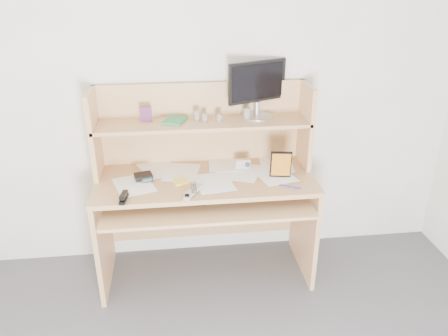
{
  "coord_description": "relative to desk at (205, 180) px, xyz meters",
  "views": [
    {
      "loc": [
        -0.18,
        -1.04,
        1.97
      ],
      "look_at": [
        0.12,
        1.43,
        0.84
      ],
      "focal_mm": 35.0,
      "sensor_mm": 36.0,
      "label": 1
    }
  ],
  "objects": [
    {
      "name": "back_wall",
      "position": [
        0.0,
        0.24,
        0.56
      ],
      "size": [
        3.6,
        0.04,
        2.5
      ],
      "primitive_type": "cube",
      "color": "white",
      "rests_on": "floor"
    },
    {
      "name": "digital_camera",
      "position": [
        0.26,
        0.03,
        0.09
      ],
      "size": [
        0.1,
        0.05,
        0.06
      ],
      "primitive_type": "cube",
      "rotation": [
        0.0,
        0.0,
        -0.1
      ],
      "color": "#B3B3B5",
      "rests_on": "paper_clutter"
    },
    {
      "name": "stapler",
      "position": [
        -0.49,
        -0.33,
        0.08
      ],
      "size": [
        0.05,
        0.13,
        0.04
      ],
      "primitive_type": "cube",
      "rotation": [
        0.0,
        0.0,
        -0.12
      ],
      "color": "black",
      "rests_on": "paper_clutter"
    },
    {
      "name": "keyboard",
      "position": [
        0.15,
        -0.16,
        -0.03
      ],
      "size": [
        0.48,
        0.22,
        0.03
      ],
      "rotation": [
        0.0,
        0.0,
        0.12
      ],
      "color": "black",
      "rests_on": "desk"
    },
    {
      "name": "wallet",
      "position": [
        -0.39,
        -0.05,
        0.08
      ],
      "size": [
        0.13,
        0.11,
        0.03
      ],
      "primitive_type": "cube",
      "rotation": [
        0.0,
        0.0,
        0.23
      ],
      "color": "black",
      "rests_on": "paper_clutter"
    },
    {
      "name": "chip_stack_b",
      "position": [
        -0.03,
        0.1,
        0.42
      ],
      "size": [
        0.05,
        0.05,
        0.06
      ],
      "primitive_type": "cylinder",
      "rotation": [
        0.0,
        0.0,
        0.22
      ],
      "color": "silver",
      "rests_on": "desk"
    },
    {
      "name": "chip_stack_c",
      "position": [
        0.11,
        0.06,
        0.41
      ],
      "size": [
        0.04,
        0.04,
        0.05
      ],
      "primitive_type": "cylinder",
      "rotation": [
        0.0,
        0.0,
        -0.21
      ],
      "color": "black",
      "rests_on": "desk"
    },
    {
      "name": "card_box",
      "position": [
        -0.36,
        0.11,
        0.44
      ],
      "size": [
        0.07,
        0.02,
        0.1
      ],
      "primitive_type": "cube",
      "rotation": [
        0.0,
        0.0,
        -0.02
      ],
      "color": "maroon",
      "rests_on": "desk"
    },
    {
      "name": "blue_pen",
      "position": [
        0.5,
        -0.28,
        0.07
      ],
      "size": [
        0.12,
        0.07,
        0.01
      ],
      "primitive_type": "cylinder",
      "rotation": [
        1.57,
        0.0,
        1.08
      ],
      "color": "#1B17AF",
      "rests_on": "paper_clutter"
    },
    {
      "name": "desk",
      "position": [
        0.0,
        0.0,
        0.0
      ],
      "size": [
        1.4,
        0.7,
        1.3
      ],
      "color": "tan",
      "rests_on": "floor"
    },
    {
      "name": "sticky_note_pad",
      "position": [
        -0.16,
        -0.13,
        0.06
      ],
      "size": [
        0.11,
        0.11,
        0.01
      ],
      "primitive_type": "cube",
      "rotation": [
        0.0,
        0.0,
        0.31
      ],
      "color": "#FEE742",
      "rests_on": "desk"
    },
    {
      "name": "paper_clutter",
      "position": [
        0.0,
        -0.08,
        0.06
      ],
      "size": [
        1.32,
        0.54,
        0.01
      ],
      "primitive_type": "cube",
      "color": "white",
      "rests_on": "desk"
    },
    {
      "name": "tv_remote",
      "position": [
        -0.08,
        -0.28,
        0.07
      ],
      "size": [
        0.13,
        0.17,
        0.02
      ],
      "primitive_type": "cube",
      "rotation": [
        0.0,
        0.0,
        -0.56
      ],
      "color": "#AFAEA9",
      "rests_on": "paper_clutter"
    },
    {
      "name": "flip_phone",
      "position": [
        -0.13,
        -0.34,
        0.07
      ],
      "size": [
        0.05,
        0.08,
        0.02
      ],
      "primitive_type": "cube",
      "rotation": [
        0.0,
        0.0,
        -0.09
      ],
      "color": "#B4B4B7",
      "rests_on": "paper_clutter"
    },
    {
      "name": "monitor",
      "position": [
        0.36,
        0.13,
        0.58
      ],
      "size": [
        0.4,
        0.23,
        0.36
      ],
      "rotation": [
        0.0,
        0.0,
        0.4
      ],
      "color": "#B3B4B9",
      "rests_on": "desk"
    },
    {
      "name": "chip_stack_a",
      "position": [
        0.01,
        0.07,
        0.41
      ],
      "size": [
        0.05,
        0.05,
        0.05
      ],
      "primitive_type": "cylinder",
      "rotation": [
        0.0,
        0.0,
        0.38
      ],
      "color": "black",
      "rests_on": "desk"
    },
    {
      "name": "game_case",
      "position": [
        0.47,
        -0.15,
        0.16
      ],
      "size": [
        0.13,
        0.04,
        0.19
      ],
      "primitive_type": "cube",
      "rotation": [
        0.0,
        0.0,
        -0.16
      ],
      "color": "black",
      "rests_on": "paper_clutter"
    },
    {
      "name": "chip_stack_d",
      "position": [
        0.29,
        0.08,
        0.42
      ],
      "size": [
        0.05,
        0.05,
        0.08
      ],
      "primitive_type": "cylinder",
      "rotation": [
        0.0,
        0.0,
        -0.19
      ],
      "color": "white",
      "rests_on": "desk"
    },
    {
      "name": "shelf_book",
      "position": [
        -0.18,
        0.08,
        0.39
      ],
      "size": [
        0.17,
        0.2,
        0.02
      ],
      "primitive_type": "cube",
      "rotation": [
        0.0,
        0.0,
        -0.38
      ],
      "color": "#378956",
      "rests_on": "desk"
    }
  ]
}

